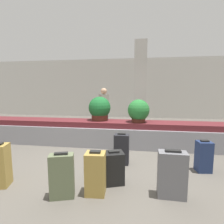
{
  "coord_description": "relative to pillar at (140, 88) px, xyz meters",
  "views": [
    {
      "loc": [
        0.71,
        -3.39,
        1.52
      ],
      "look_at": [
        0.0,
        1.27,
        0.92
      ],
      "focal_mm": 28.0,
      "sensor_mm": 36.0,
      "label": 1
    }
  ],
  "objects": [
    {
      "name": "suitcase_6",
      "position": [
        -0.64,
        -3.98,
        -1.28
      ],
      "size": [
        0.3,
        0.26,
        0.65
      ],
      "rotation": [
        0.0,
        0.0,
        0.07
      ],
      "color": "#A3843D",
      "rests_on": "ground_plane"
    },
    {
      "name": "back_wall",
      "position": [
        -0.76,
        3.39,
        0.0
      ],
      "size": [
        18.0,
        0.06,
        3.2
      ],
      "color": "beige",
      "rests_on": "ground_plane"
    },
    {
      "name": "potted_plant_1",
      "position": [
        -1.12,
        -1.54,
        -0.61
      ],
      "size": [
        0.62,
        0.62,
        0.66
      ],
      "color": "#4C2319",
      "rests_on": "carousel"
    },
    {
      "name": "suitcase_5",
      "position": [
        -0.42,
        -3.64,
        -1.34
      ],
      "size": [
        0.38,
        0.36,
        0.55
      ],
      "rotation": [
        0.0,
        0.0,
        0.33
      ],
      "color": "black",
      "rests_on": "ground_plane"
    },
    {
      "name": "carousel",
      "position": [
        -0.76,
        -1.65,
        -1.28
      ],
      "size": [
        8.68,
        0.82,
        0.67
      ],
      "color": "gray",
      "rests_on": "ground_plane"
    },
    {
      "name": "pillar",
      "position": [
        0.0,
        0.0,
        0.0
      ],
      "size": [
        0.42,
        0.42,
        3.2
      ],
      "color": "beige",
      "rests_on": "ground_plane"
    },
    {
      "name": "potted_plant_0",
      "position": [
        -0.04,
        -1.7,
        -0.64
      ],
      "size": [
        0.57,
        0.57,
        0.6
      ],
      "color": "#4C2319",
      "rests_on": "carousel"
    },
    {
      "name": "ground_plane",
      "position": [
        -0.76,
        -2.92,
        -1.6
      ],
      "size": [
        18.0,
        18.0,
        0.0
      ],
      "primitive_type": "plane",
      "color": "#59544C"
    },
    {
      "name": "traveler_0",
      "position": [
        -1.28,
        -0.12,
        -0.66
      ],
      "size": [
        0.36,
        0.35,
        1.58
      ],
      "rotation": [
        0.0,
        0.0,
        -2.42
      ],
      "color": "#282833",
      "rests_on": "ground_plane"
    },
    {
      "name": "suitcase_0",
      "position": [
        -0.37,
        -2.87,
        -1.29
      ],
      "size": [
        0.3,
        0.21,
        0.65
      ],
      "rotation": [
        0.0,
        0.0,
        -0.02
      ],
      "color": "#232328",
      "rests_on": "ground_plane"
    },
    {
      "name": "suitcase_1",
      "position": [
        -1.09,
        -4.13,
        -1.28
      ],
      "size": [
        0.37,
        0.26,
        0.66
      ],
      "rotation": [
        0.0,
        0.0,
        0.3
      ],
      "color": "#5B6647",
      "rests_on": "ground_plane"
    },
    {
      "name": "suitcase_3",
      "position": [
        1.17,
        -2.98,
        -1.31
      ],
      "size": [
        0.28,
        0.25,
        0.6
      ],
      "rotation": [
        0.0,
        0.0,
        0.12
      ],
      "color": "navy",
      "rests_on": "ground_plane"
    },
    {
      "name": "suitcase_4",
      "position": [
        0.44,
        -3.89,
        -1.27
      ],
      "size": [
        0.39,
        0.21,
        0.69
      ],
      "rotation": [
        0.0,
        0.0,
        -0.02
      ],
      "color": "slate",
      "rests_on": "ground_plane"
    }
  ]
}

